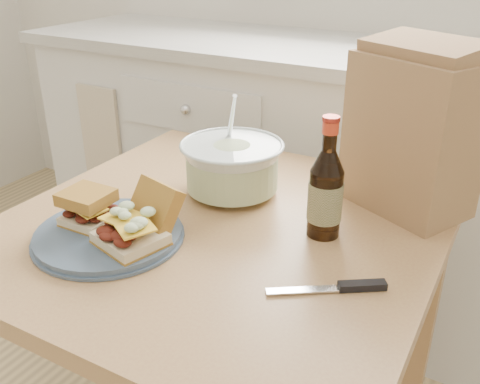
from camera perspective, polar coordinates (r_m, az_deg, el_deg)
The scene contains 9 objects.
cabinet_run at distance 1.94m, azimuth 12.25°, elevation 0.91°, with size 2.50×0.64×0.94m.
dining_table at distance 1.17m, azimuth -2.03°, elevation -7.83°, with size 0.88×0.88×0.73m.
plate at distance 1.08m, azimuth -13.83°, elevation -4.45°, with size 0.29×0.29×0.02m, color #42556B.
sandwich_left at distance 1.10m, azimuth -15.93°, elevation -1.56°, with size 0.10×0.09×0.07m.
sandwich_right at distance 1.02m, azimuth -10.81°, elevation -3.24°, with size 0.14×0.19×0.10m.
coleslaw_bowl at distance 1.22m, azimuth -0.85°, elevation 2.49°, with size 0.24×0.24×0.23m.
beer_bottle at distance 1.04m, azimuth 9.12°, elevation -0.04°, with size 0.07×0.07×0.25m.
knife at distance 0.93m, azimuth 11.37°, elevation -9.89°, with size 0.18×0.13×0.01m.
paper_bag at distance 1.18m, azimuth 17.94°, elevation 5.81°, with size 0.25×0.16×0.33m, color #9D794C.
Camera 1 is at (0.50, 0.00, 1.26)m, focal length 40.00 mm.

